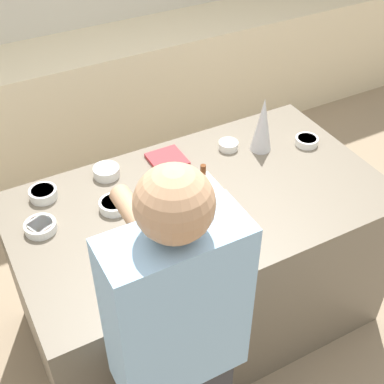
% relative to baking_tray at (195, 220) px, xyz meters
% --- Properties ---
extents(ground_plane, '(12.00, 12.00, 0.00)m').
position_rel_baking_tray_xyz_m(ground_plane, '(0.09, 0.12, -0.89)').
color(ground_plane, gray).
extents(back_cabinet_block, '(6.00, 0.60, 0.89)m').
position_rel_baking_tray_xyz_m(back_cabinet_block, '(0.09, 1.94, -0.45)').
color(back_cabinet_block, beige).
rests_on(back_cabinet_block, ground_plane).
extents(kitchen_island, '(1.76, 0.99, 0.89)m').
position_rel_baking_tray_xyz_m(kitchen_island, '(0.09, 0.12, -0.45)').
color(kitchen_island, '#6B6051').
rests_on(kitchen_island, ground_plane).
extents(baking_tray, '(0.37, 0.31, 0.01)m').
position_rel_baking_tray_xyz_m(baking_tray, '(0.00, 0.00, 0.00)').
color(baking_tray, '#B2B2BC').
rests_on(baking_tray, kitchen_island).
extents(gingerbread_house, '(0.20, 0.15, 0.27)m').
position_rel_baking_tray_xyz_m(gingerbread_house, '(0.00, 0.00, 0.10)').
color(gingerbread_house, '#5B2D14').
rests_on(gingerbread_house, baking_tray).
extents(decorative_tree, '(0.11, 0.11, 0.30)m').
position_rel_baking_tray_xyz_m(decorative_tree, '(0.56, 0.32, 0.15)').
color(decorative_tree, silver).
rests_on(decorative_tree, kitchen_island).
extents(candy_bowl_beside_tree, '(0.10, 0.10, 0.04)m').
position_rel_baking_tray_xyz_m(candy_bowl_beside_tree, '(0.42, 0.40, 0.02)').
color(candy_bowl_beside_tree, white).
rests_on(candy_bowl_beside_tree, kitchen_island).
extents(candy_bowl_near_tray_right, '(0.13, 0.13, 0.04)m').
position_rel_baking_tray_xyz_m(candy_bowl_near_tray_right, '(0.00, 0.31, 0.02)').
color(candy_bowl_near_tray_right, white).
rests_on(candy_bowl_near_tray_right, kitchen_island).
extents(candy_bowl_front_corner, '(0.14, 0.14, 0.04)m').
position_rel_baking_tray_xyz_m(candy_bowl_front_corner, '(-0.62, 0.27, 0.02)').
color(candy_bowl_front_corner, white).
rests_on(candy_bowl_front_corner, kitchen_island).
extents(candy_bowl_far_left, '(0.13, 0.13, 0.05)m').
position_rel_baking_tray_xyz_m(candy_bowl_far_left, '(-0.23, 0.49, 0.02)').
color(candy_bowl_far_left, silver).
rests_on(candy_bowl_far_left, kitchen_island).
extents(candy_bowl_near_tray_left, '(0.12, 0.12, 0.04)m').
position_rel_baking_tray_xyz_m(candy_bowl_near_tray_left, '(0.80, 0.24, 0.02)').
color(candy_bowl_near_tray_left, white).
rests_on(candy_bowl_near_tray_left, kitchen_island).
extents(candy_bowl_far_right, '(0.13, 0.13, 0.05)m').
position_rel_baking_tray_xyz_m(candy_bowl_far_right, '(-0.55, 0.47, 0.02)').
color(candy_bowl_far_right, silver).
rests_on(candy_bowl_far_right, kitchen_island).
extents(candy_bowl_behind_tray, '(0.13, 0.13, 0.04)m').
position_rel_baking_tray_xyz_m(candy_bowl_behind_tray, '(-0.29, 0.25, 0.02)').
color(candy_bowl_behind_tray, white).
rests_on(candy_bowl_behind_tray, kitchen_island).
extents(cookbook, '(0.17, 0.18, 0.02)m').
position_rel_baking_tray_xyz_m(cookbook, '(0.09, 0.46, 0.01)').
color(cookbook, '#B23338').
rests_on(cookbook, kitchen_island).
extents(person, '(0.45, 0.56, 1.70)m').
position_rel_baking_tray_xyz_m(person, '(-0.38, -0.57, -0.01)').
color(person, '#333338').
rests_on(person, ground_plane).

